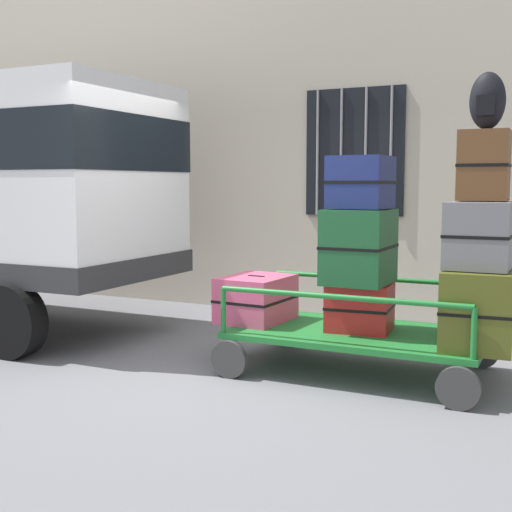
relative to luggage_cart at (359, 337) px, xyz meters
The scene contains 12 objects.
ground_plane 1.21m from the luggage_cart, 155.18° to the right, with size 40.00×40.00×0.00m, color slate.
building_wall 3.44m from the luggage_cart, 113.46° to the left, with size 12.00×0.38×5.00m.
luggage_cart is the anchor object (origin of this frame).
cart_railing 0.38m from the luggage_cart, behind, with size 2.08×1.16×0.40m.
suitcase_left_bottom 1.01m from the luggage_cart, behind, with size 0.59×0.73×0.42m.
suitcase_midleft_bottom 0.26m from the luggage_cart, 90.00° to the left, with size 0.57×0.50×0.42m.
suitcase_midleft_middle 0.79m from the luggage_cart, 90.00° to the right, with size 0.53×0.61×0.63m.
suitcase_midleft_top 1.32m from the luggage_cart, 90.00° to the right, with size 0.50×0.50×0.44m.
suitcase_center_bottom 1.04m from the luggage_cart, ahead, with size 0.60×1.00×0.61m.
suitcase_center_middle 1.34m from the luggage_cart, ahead, with size 0.48×0.87×0.51m.
suitcase_center_top 1.75m from the luggage_cart, ahead, with size 0.39×0.34×0.55m.
backpack 2.18m from the luggage_cart, ahead, with size 0.27×0.22×0.44m.
Camera 1 is at (2.71, -4.99, 1.62)m, focal length 47.09 mm.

